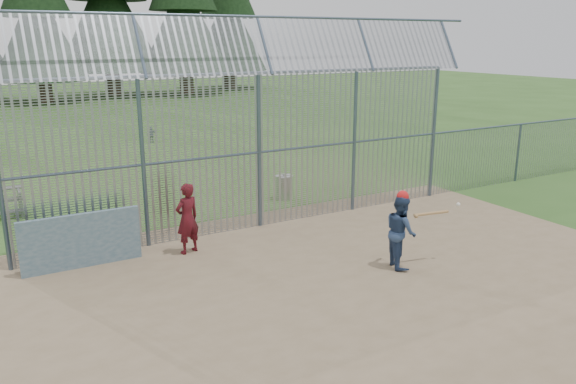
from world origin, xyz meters
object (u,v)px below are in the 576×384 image
batter (401,231)px  onlooker (187,218)px  trash_can (284,187)px  dugout_wall (81,241)px

batter → onlooker: 4.80m
onlooker → trash_can: size_ratio=2.02×
dugout_wall → batter: 6.87m
dugout_wall → batter: (6.00, -3.35, 0.20)m
batter → onlooker: onlooker is taller
batter → trash_can: batter is taller
dugout_wall → trash_can: size_ratio=3.05×
onlooker → trash_can: 5.11m
dugout_wall → trash_can: dugout_wall is taller
onlooker → batter: bearing=123.8°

